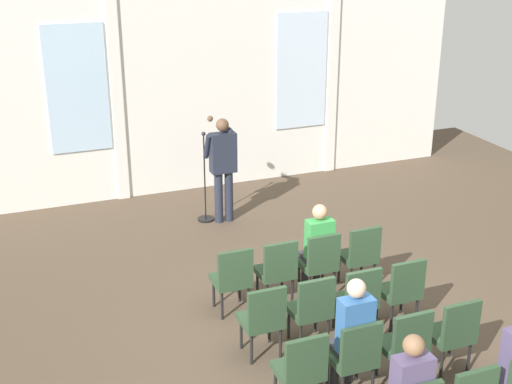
{
  "coord_description": "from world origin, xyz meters",
  "views": [
    {
      "loc": [
        -3.53,
        -6.62,
        4.77
      ],
      "look_at": [
        -0.02,
        2.35,
        1.01
      ],
      "focal_mm": 49.28,
      "sensor_mm": 36.0,
      "label": 1
    }
  ],
  "objects_px": {
    "mic_stand": "(205,201)",
    "chair_r2_c2": "(406,342)",
    "chair_r0_c0": "(233,276)",
    "chair_r1_c1": "(312,306)",
    "chair_r2_c1": "(355,354)",
    "chair_r0_c2": "(320,260)",
    "chair_r1_c2": "(358,297)",
    "chair_r2_c3": "(453,331)",
    "speaker": "(223,162)",
    "chair_r1_c0": "(263,317)",
    "audience_r0_c2": "(317,245)",
    "chair_r1_c3": "(402,288)",
    "audience_r2_c1": "(352,331)",
    "chair_r2_c0": "(301,367)",
    "chair_r0_c1": "(277,268)",
    "chair_r0_c3": "(360,253)"
  },
  "relations": [
    {
      "from": "mic_stand",
      "to": "chair_r2_c2",
      "type": "xyz_separation_m",
      "value": [
        0.65,
        -5.1,
        0.2
      ]
    },
    {
      "from": "chair_r0_c0",
      "to": "chair_r1_c1",
      "type": "bearing_deg",
      "value": -59.42
    },
    {
      "from": "chair_r1_c1",
      "to": "chair_r2_c1",
      "type": "height_order",
      "value": "same"
    },
    {
      "from": "chair_r0_c2",
      "to": "chair_r1_c2",
      "type": "height_order",
      "value": "same"
    },
    {
      "from": "chair_r1_c2",
      "to": "chair_r2_c3",
      "type": "distance_m",
      "value": 1.21
    },
    {
      "from": "speaker",
      "to": "chair_r1_c0",
      "type": "xyz_separation_m",
      "value": [
        -0.86,
        -3.92,
        -0.51
      ]
    },
    {
      "from": "audience_r0_c2",
      "to": "chair_r1_c1",
      "type": "bearing_deg",
      "value": -118.72
    },
    {
      "from": "chair_r0_c0",
      "to": "audience_r0_c2",
      "type": "xyz_separation_m",
      "value": [
        1.23,
        0.08,
        0.2
      ]
    },
    {
      "from": "chair_r1_c3",
      "to": "chair_r0_c2",
      "type": "bearing_deg",
      "value": 120.58
    },
    {
      "from": "chair_r2_c1",
      "to": "audience_r2_c1",
      "type": "distance_m",
      "value": 0.24
    },
    {
      "from": "audience_r2_c1",
      "to": "chair_r0_c0",
      "type": "bearing_deg",
      "value": 107.06
    },
    {
      "from": "speaker",
      "to": "mic_stand",
      "type": "bearing_deg",
      "value": 153.05
    },
    {
      "from": "chair_r1_c3",
      "to": "mic_stand",
      "type": "bearing_deg",
      "value": 107.25
    },
    {
      "from": "speaker",
      "to": "chair_r1_c3",
      "type": "xyz_separation_m",
      "value": [
        0.99,
        -3.92,
        -0.51
      ]
    },
    {
      "from": "speaker",
      "to": "chair_r1_c2",
      "type": "relative_size",
      "value": 1.9
    },
    {
      "from": "audience_r0_c2",
      "to": "chair_r2_c2",
      "type": "relative_size",
      "value": 1.4
    },
    {
      "from": "chair_r1_c3",
      "to": "chair_r2_c0",
      "type": "bearing_deg",
      "value": -150.57
    },
    {
      "from": "chair_r2_c3",
      "to": "speaker",
      "type": "bearing_deg",
      "value": 101.25
    },
    {
      "from": "chair_r0_c1",
      "to": "chair_r1_c3",
      "type": "distance_m",
      "value": 1.61
    },
    {
      "from": "chair_r0_c1",
      "to": "chair_r1_c2",
      "type": "xyz_separation_m",
      "value": [
        0.61,
        -1.04,
        0.0
      ]
    },
    {
      "from": "chair_r2_c0",
      "to": "mic_stand",
      "type": "bearing_deg",
      "value": 83.47
    },
    {
      "from": "mic_stand",
      "to": "chair_r0_c3",
      "type": "xyz_separation_m",
      "value": [
        1.26,
        -3.02,
        0.2
      ]
    },
    {
      "from": "chair_r2_c0",
      "to": "chair_r2_c3",
      "type": "xyz_separation_m",
      "value": [
        1.84,
        0.0,
        0.0
      ]
    },
    {
      "from": "chair_r0_c1",
      "to": "audience_r2_c1",
      "type": "bearing_deg",
      "value": -90.0
    },
    {
      "from": "chair_r1_c1",
      "to": "chair_r2_c0",
      "type": "distance_m",
      "value": 1.21
    },
    {
      "from": "chair_r2_c0",
      "to": "audience_r2_c1",
      "type": "distance_m",
      "value": 0.66
    },
    {
      "from": "chair_r1_c1",
      "to": "audience_r2_c1",
      "type": "xyz_separation_m",
      "value": [
        0.0,
        -0.96,
        0.23
      ]
    },
    {
      "from": "chair_r0_c2",
      "to": "chair_r0_c3",
      "type": "xyz_separation_m",
      "value": [
        0.61,
        0.0,
        0.0
      ]
    },
    {
      "from": "chair_r1_c0",
      "to": "chair_r2_c1",
      "type": "xyz_separation_m",
      "value": [
        0.61,
        -1.04,
        0.0
      ]
    },
    {
      "from": "mic_stand",
      "to": "chair_r0_c0",
      "type": "xyz_separation_m",
      "value": [
        -0.58,
        -3.02,
        0.2
      ]
    },
    {
      "from": "mic_stand",
      "to": "audience_r2_c1",
      "type": "bearing_deg",
      "value": -89.64
    },
    {
      "from": "chair_r0_c1",
      "to": "chair_r0_c2",
      "type": "bearing_deg",
      "value": 0.0
    },
    {
      "from": "chair_r2_c2",
      "to": "chair_r1_c1",
      "type": "bearing_deg",
      "value": 120.58
    },
    {
      "from": "chair_r1_c3",
      "to": "chair_r2_c3",
      "type": "bearing_deg",
      "value": -90.0
    },
    {
      "from": "chair_r1_c0",
      "to": "chair_r2_c3",
      "type": "height_order",
      "value": "same"
    },
    {
      "from": "chair_r1_c3",
      "to": "audience_r2_c1",
      "type": "bearing_deg",
      "value": -141.95
    },
    {
      "from": "chair_r2_c1",
      "to": "audience_r2_c1",
      "type": "xyz_separation_m",
      "value": [
        0.0,
        0.08,
        0.23
      ]
    },
    {
      "from": "audience_r0_c2",
      "to": "chair_r1_c0",
      "type": "relative_size",
      "value": 1.4
    },
    {
      "from": "speaker",
      "to": "chair_r0_c2",
      "type": "xyz_separation_m",
      "value": [
        0.37,
        -2.88,
        -0.51
      ]
    },
    {
      "from": "chair_r0_c1",
      "to": "chair_r1_c0",
      "type": "bearing_deg",
      "value": -120.58
    },
    {
      "from": "chair_r0_c1",
      "to": "chair_r2_c3",
      "type": "xyz_separation_m",
      "value": [
        1.23,
        -2.08,
        0.0
      ]
    },
    {
      "from": "chair_r0_c1",
      "to": "chair_r2_c2",
      "type": "relative_size",
      "value": 1.0
    },
    {
      "from": "chair_r0_c0",
      "to": "chair_r0_c1",
      "type": "xyz_separation_m",
      "value": [
        0.61,
        0.0,
        0.0
      ]
    },
    {
      "from": "chair_r2_c0",
      "to": "chair_r2_c2",
      "type": "bearing_deg",
      "value": 0.0
    },
    {
      "from": "mic_stand",
      "to": "chair_r2_c2",
      "type": "relative_size",
      "value": 1.65
    },
    {
      "from": "audience_r0_c2",
      "to": "chair_r2_c1",
      "type": "height_order",
      "value": "audience_r0_c2"
    },
    {
      "from": "speaker",
      "to": "chair_r0_c2",
      "type": "height_order",
      "value": "speaker"
    },
    {
      "from": "mic_stand",
      "to": "chair_r2_c0",
      "type": "xyz_separation_m",
      "value": [
        -0.58,
        -5.1,
        0.2
      ]
    },
    {
      "from": "chair_r2_c0",
      "to": "chair_r2_c3",
      "type": "bearing_deg",
      "value": 0.0
    },
    {
      "from": "chair_r0_c2",
      "to": "chair_r1_c0",
      "type": "height_order",
      "value": "same"
    }
  ]
}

